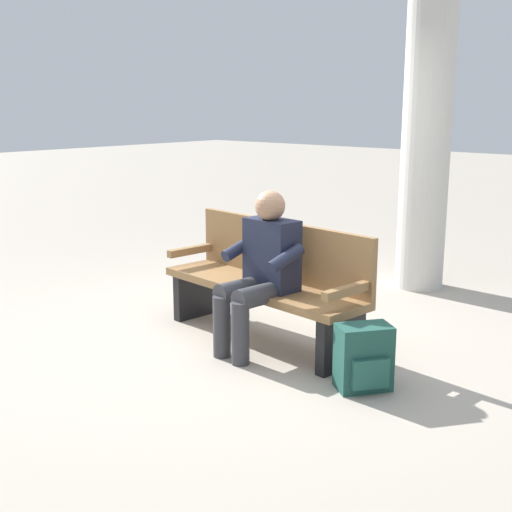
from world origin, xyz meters
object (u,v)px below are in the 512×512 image
Objects in this scene: bench_near at (268,280)px; person_seated at (261,268)px; backpack at (364,358)px; support_pillar at (427,131)px.

bench_near is 1.56× the size of person_seated.
backpack is 0.14× the size of support_pillar.
backpack is 2.95m from support_pillar.
bench_near is at bearing 85.47° from support_pillar.
backpack is (-1.09, 0.34, -0.25)m from bench_near.
support_pillar is at bearing -84.55° from person_seated.
person_seated is 2.79× the size of backpack.
person_seated is 2.54m from support_pillar.
backpack is at bearing 110.38° from support_pillar.
person_seated reaches higher than bench_near.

